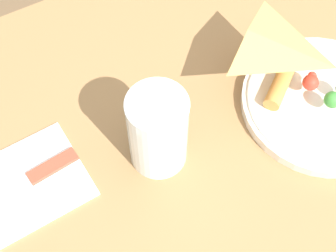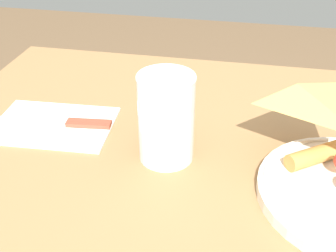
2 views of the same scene
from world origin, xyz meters
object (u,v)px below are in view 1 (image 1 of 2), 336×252
at_px(plate_pizza, 322,100).
at_px(dining_table, 281,182).
at_px(milk_glass, 158,132).
at_px(butter_knife, 20,185).
at_px(napkin_folded, 15,190).

bearing_deg(plate_pizza, dining_table, 30.52).
distance_m(plate_pizza, milk_glass, 0.25).
height_order(plate_pizza, butter_knife, plate_pizza).
height_order(plate_pizza, napkin_folded, plate_pizza).
height_order(milk_glass, napkin_folded, milk_glass).
distance_m(plate_pizza, napkin_folded, 0.45).
bearing_deg(napkin_folded, plate_pizza, 168.69).
bearing_deg(milk_glass, plate_pizza, 169.95).
bearing_deg(milk_glass, dining_table, 153.03).
distance_m(dining_table, butter_knife, 0.40).
distance_m(dining_table, napkin_folded, 0.40).
distance_m(plate_pizza, butter_knife, 0.44).
height_order(milk_glass, butter_knife, milk_glass).
xyz_separation_m(dining_table, milk_glass, (0.17, -0.09, 0.17)).
distance_m(napkin_folded, butter_knife, 0.01).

